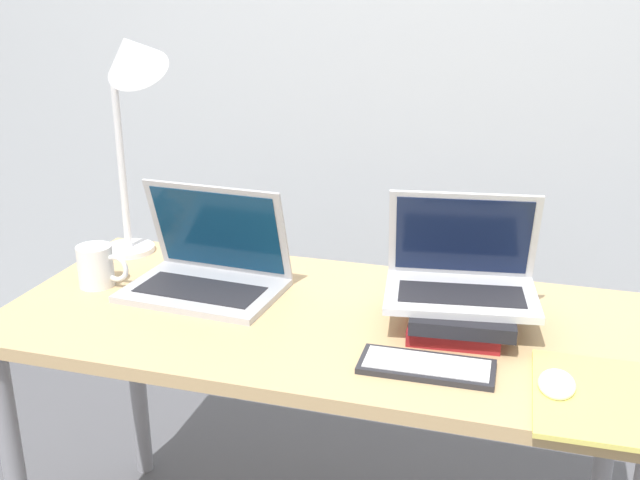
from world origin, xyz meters
TOP-DOWN VIEW (x-y plane):
  - wall_back at (0.00, 1.45)m, footprint 8.00×0.05m
  - desk at (0.00, 0.34)m, footprint 1.46×0.68m
  - laptop_left at (-0.31, 0.40)m, footprint 0.38×0.28m
  - book_stack at (0.30, 0.36)m, footprint 0.24×0.28m
  - laptop_on_books at (0.30, 0.40)m, footprint 0.35×0.27m
  - wireless_keyboard at (0.26, 0.16)m, footprint 0.27×0.11m
  - mouse at (0.50, 0.14)m, footprint 0.07×0.10m
  - notepad at (0.57, 0.13)m, footprint 0.22×0.31m
  - mug at (-0.58, 0.35)m, footprint 0.13×0.09m
  - desk_lamp at (-0.57, 0.55)m, footprint 0.23×0.20m

SIDE VIEW (x-z plane):
  - desk at x=0.00m, z-range 0.29..1.04m
  - notepad at x=0.57m, z-range 0.75..0.76m
  - wireless_keyboard at x=0.26m, z-range 0.75..0.76m
  - mouse at x=0.50m, z-range 0.75..0.79m
  - book_stack at x=0.30m, z-range 0.75..0.82m
  - laptop_left at x=-0.31m, z-range 0.67..0.93m
  - mug at x=-0.58m, z-range 0.75..0.85m
  - laptop_on_books at x=0.30m, z-range 0.75..0.97m
  - desk_lamp at x=-0.57m, z-range 0.91..1.54m
  - wall_back at x=0.00m, z-range 0.00..2.70m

